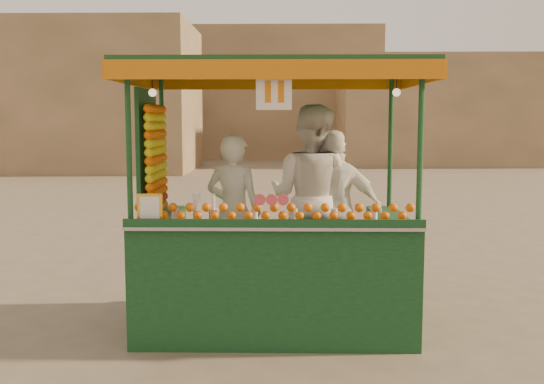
{
  "coord_description": "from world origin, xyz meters",
  "views": [
    {
      "loc": [
        -0.25,
        -6.44,
        2.11
      ],
      "look_at": [
        -0.35,
        -0.17,
        1.38
      ],
      "focal_mm": 41.5,
      "sensor_mm": 36.0,
      "label": 1
    }
  ],
  "objects_px": {
    "juice_cart": "(267,245)",
    "vendor_left": "(234,212)",
    "vendor_middle": "(311,197)",
    "vendor_right": "(335,210)"
  },
  "relations": [
    {
      "from": "juice_cart",
      "to": "vendor_middle",
      "type": "relative_size",
      "value": 1.49
    },
    {
      "from": "juice_cart",
      "to": "vendor_right",
      "type": "distance_m",
      "value": 0.87
    },
    {
      "from": "vendor_left",
      "to": "juice_cart",
      "type": "bearing_deg",
      "value": 152.35
    },
    {
      "from": "vendor_right",
      "to": "vendor_middle",
      "type": "bearing_deg",
      "value": -6.32
    },
    {
      "from": "vendor_middle",
      "to": "vendor_left",
      "type": "bearing_deg",
      "value": 29.66
    },
    {
      "from": "vendor_left",
      "to": "vendor_right",
      "type": "relative_size",
      "value": 0.98
    },
    {
      "from": "juice_cart",
      "to": "vendor_right",
      "type": "height_order",
      "value": "juice_cart"
    },
    {
      "from": "vendor_left",
      "to": "vendor_middle",
      "type": "xyz_separation_m",
      "value": [
        0.82,
        0.09,
        0.15
      ]
    },
    {
      "from": "juice_cart",
      "to": "vendor_left",
      "type": "height_order",
      "value": "juice_cart"
    },
    {
      "from": "juice_cart",
      "to": "vendor_left",
      "type": "xyz_separation_m",
      "value": [
        -0.36,
        0.37,
        0.27
      ]
    }
  ]
}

